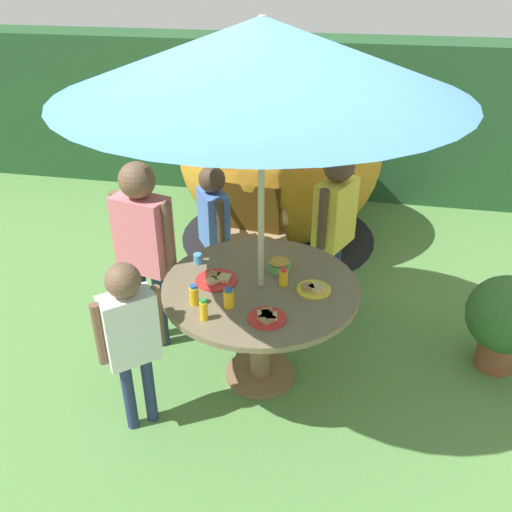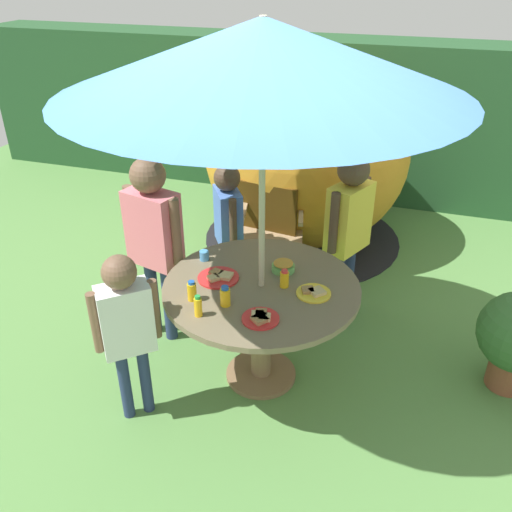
# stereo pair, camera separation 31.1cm
# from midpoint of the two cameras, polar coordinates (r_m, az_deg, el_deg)

# --- Properties ---
(ground_plane) EXTENTS (10.00, 10.00, 0.02)m
(ground_plane) POSITION_cam_midpoint_polar(r_m,az_deg,el_deg) (3.71, 2.98, -12.70)
(ground_plane) COLOR #548442
(hedge_backdrop) EXTENTS (9.00, 0.70, 1.68)m
(hedge_backdrop) POSITION_cam_midpoint_polar(r_m,az_deg,el_deg) (6.30, 11.54, 14.01)
(hedge_backdrop) COLOR #234C28
(hedge_backdrop) RESTS_ON ground_plane
(garden_table) EXTENTS (1.20, 1.20, 0.72)m
(garden_table) POSITION_cam_midpoint_polar(r_m,az_deg,el_deg) (3.34, 3.25, -5.22)
(garden_table) COLOR brown
(garden_table) RESTS_ON ground_plane
(patio_umbrella) EXTENTS (2.09, 2.09, 2.22)m
(patio_umbrella) POSITION_cam_midpoint_polar(r_m,az_deg,el_deg) (2.77, 4.15, 20.26)
(patio_umbrella) COLOR #B7AD8C
(patio_umbrella) RESTS_ON ground_plane
(wooden_chair) EXTENTS (0.59, 0.59, 1.01)m
(wooden_chair) POSITION_cam_midpoint_polar(r_m,az_deg,el_deg) (4.44, 3.84, 3.99)
(wooden_chair) COLOR tan
(wooden_chair) RESTS_ON ground_plane
(dome_tent) EXTENTS (2.13, 2.13, 1.76)m
(dome_tent) POSITION_cam_midpoint_polar(r_m,az_deg,el_deg) (5.03, 7.07, 10.78)
(dome_tent) COLOR orange
(dome_tent) RESTS_ON ground_plane
(child_in_yellow_shirt) EXTENTS (0.31, 0.41, 1.31)m
(child_in_yellow_shirt) POSITION_cam_midpoint_polar(r_m,az_deg,el_deg) (3.89, 12.10, 3.91)
(child_in_yellow_shirt) COLOR navy
(child_in_yellow_shirt) RESTS_ON ground_plane
(child_in_blue_shirt) EXTENTS (0.30, 0.34, 1.15)m
(child_in_blue_shirt) POSITION_cam_midpoint_polar(r_m,az_deg,el_deg) (4.05, -0.77, 4.04)
(child_in_blue_shirt) COLOR navy
(child_in_blue_shirt) RESTS_ON ground_plane
(child_in_pink_shirt) EXTENTS (0.45, 0.28, 1.37)m
(child_in_pink_shirt) POSITION_cam_midpoint_polar(r_m,az_deg,el_deg) (3.61, -8.43, 2.81)
(child_in_pink_shirt) COLOR navy
(child_in_pink_shirt) RESTS_ON ground_plane
(child_in_white_shirt) EXTENTS (0.32, 0.31, 1.11)m
(child_in_white_shirt) POSITION_cam_midpoint_polar(r_m,az_deg,el_deg) (3.05, -10.78, -6.69)
(child_in_white_shirt) COLOR navy
(child_in_white_shirt) RESTS_ON ground_plane
(snack_bowl) EXTENTS (0.15, 0.15, 0.07)m
(snack_bowl) POSITION_cam_midpoint_polar(r_m,az_deg,el_deg) (3.40, 5.53, -1.14)
(snack_bowl) COLOR #66B259
(snack_bowl) RESTS_ON garden_table
(plate_far_right) EXTENTS (0.26, 0.26, 0.03)m
(plate_far_right) POSITION_cam_midpoint_polar(r_m,az_deg,el_deg) (3.31, -1.31, -2.32)
(plate_far_right) COLOR red
(plate_far_right) RESTS_ON garden_table
(plate_center_back) EXTENTS (0.21, 0.21, 0.03)m
(plate_center_back) POSITION_cam_midpoint_polar(r_m,az_deg,el_deg) (2.97, 3.51, -6.63)
(plate_center_back) COLOR red
(plate_center_back) RESTS_ON garden_table
(plate_near_right) EXTENTS (0.21, 0.21, 0.03)m
(plate_near_right) POSITION_cam_midpoint_polar(r_m,az_deg,el_deg) (3.21, 8.90, -3.92)
(plate_near_right) COLOR yellow
(plate_near_right) RESTS_ON garden_table
(juice_bottle_near_left) EXTENTS (0.05, 0.05, 0.13)m
(juice_bottle_near_left) POSITION_cam_midpoint_polar(r_m,az_deg,el_deg) (3.10, -3.97, -3.83)
(juice_bottle_near_left) COLOR yellow
(juice_bottle_near_left) RESTS_ON garden_table
(juice_bottle_far_left) EXTENTS (0.04, 0.04, 0.13)m
(juice_bottle_far_left) POSITION_cam_midpoint_polar(r_m,az_deg,el_deg) (2.97, -3.18, -5.45)
(juice_bottle_far_left) COLOR yellow
(juice_bottle_far_left) RESTS_ON garden_table
(juice_bottle_center_front) EXTENTS (0.06, 0.06, 0.12)m
(juice_bottle_center_front) POSITION_cam_midpoint_polar(r_m,az_deg,el_deg) (3.05, -0.37, -4.40)
(juice_bottle_center_front) COLOR yellow
(juice_bottle_center_front) RESTS_ON garden_table
(juice_bottle_mid_left) EXTENTS (0.05, 0.05, 0.12)m
(juice_bottle_mid_left) POSITION_cam_midpoint_polar(r_m,az_deg,el_deg) (3.23, 5.78, -2.50)
(juice_bottle_mid_left) COLOR yellow
(juice_bottle_mid_left) RESTS_ON garden_table
(cup_near) EXTENTS (0.06, 0.06, 0.06)m
(cup_near) POSITION_cam_midpoint_polar(r_m,az_deg,el_deg) (3.50, -2.99, -0.02)
(cup_near) COLOR #4C99D8
(cup_near) RESTS_ON garden_table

